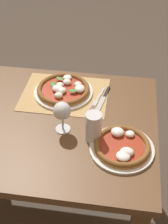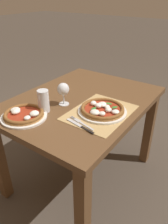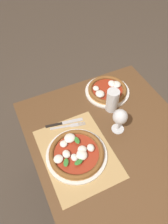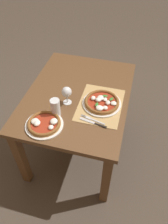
{
  "view_description": "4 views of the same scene",
  "coord_description": "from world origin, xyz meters",
  "px_view_note": "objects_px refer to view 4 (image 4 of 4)",
  "views": [
    {
      "loc": [
        -0.38,
        1.08,
        1.74
      ],
      "look_at": [
        -0.21,
        -0.05,
        0.77
      ],
      "focal_mm": 50.0,
      "sensor_mm": 36.0,
      "label": 1
    },
    {
      "loc": [
        -1.14,
        -0.82,
        1.43
      ],
      "look_at": [
        -0.19,
        -0.16,
        0.78
      ],
      "focal_mm": 35.0,
      "sensor_mm": 36.0,
      "label": 2
    },
    {
      "loc": [
        0.42,
        -0.41,
        1.75
      ],
      "look_at": [
        -0.28,
        -0.08,
        0.79
      ],
      "focal_mm": 35.0,
      "sensor_mm": 36.0,
      "label": 3
    },
    {
      "loc": [
        -1.34,
        -0.41,
        1.97
      ],
      "look_at": [
        -0.28,
        -0.13,
        0.83
      ],
      "focal_mm": 35.0,
      "sensor_mm": 36.0,
      "label": 4
    }
  ],
  "objects_px": {
    "fork": "(93,120)",
    "pizza_far": "(44,124)",
    "wine_glass": "(67,93)",
    "knife": "(93,123)",
    "pint_glass": "(56,108)",
    "pizza_near": "(102,102)"
  },
  "relations": [
    {
      "from": "wine_glass",
      "to": "pizza_near",
      "type": "bearing_deg",
      "value": -79.6
    },
    {
      "from": "wine_glass",
      "to": "knife",
      "type": "bearing_deg",
      "value": -122.83
    },
    {
      "from": "wine_glass",
      "to": "knife",
      "type": "relative_size",
      "value": 0.72
    },
    {
      "from": "wine_glass",
      "to": "fork",
      "type": "height_order",
      "value": "wine_glass"
    },
    {
      "from": "pizza_far",
      "to": "wine_glass",
      "type": "distance_m",
      "value": 0.3
    },
    {
      "from": "knife",
      "to": "pizza_near",
      "type": "bearing_deg",
      "value": -5.61
    },
    {
      "from": "wine_glass",
      "to": "pint_glass",
      "type": "xyz_separation_m",
      "value": [
        -0.15,
        0.04,
        -0.04
      ]
    },
    {
      "from": "fork",
      "to": "pizza_far",
      "type": "bearing_deg",
      "value": 113.52
    },
    {
      "from": "knife",
      "to": "wine_glass",
      "type": "bearing_deg",
      "value": 57.17
    },
    {
      "from": "pizza_far",
      "to": "knife",
      "type": "bearing_deg",
      "value": -71.55
    },
    {
      "from": "pizza_near",
      "to": "pint_glass",
      "type": "xyz_separation_m",
      "value": [
        -0.2,
        0.32,
        0.05
      ]
    },
    {
      "from": "pint_glass",
      "to": "knife",
      "type": "height_order",
      "value": "pint_glass"
    },
    {
      "from": "pizza_far",
      "to": "pint_glass",
      "type": "distance_m",
      "value": 0.15
    },
    {
      "from": "pizza_near",
      "to": "knife",
      "type": "bearing_deg",
      "value": 174.39
    },
    {
      "from": "pint_glass",
      "to": "pizza_near",
      "type": "bearing_deg",
      "value": -58.11
    },
    {
      "from": "pizza_near",
      "to": "pint_glass",
      "type": "height_order",
      "value": "pint_glass"
    },
    {
      "from": "pint_glass",
      "to": "fork",
      "type": "bearing_deg",
      "value": -87.37
    },
    {
      "from": "pizza_near",
      "to": "wine_glass",
      "type": "bearing_deg",
      "value": 100.4
    },
    {
      "from": "pizza_near",
      "to": "pizza_far",
      "type": "bearing_deg",
      "value": 132.15
    },
    {
      "from": "pizza_far",
      "to": "pint_glass",
      "type": "bearing_deg",
      "value": -19.15
    },
    {
      "from": "wine_glass",
      "to": "fork",
      "type": "relative_size",
      "value": 0.78
    },
    {
      "from": "pizza_far",
      "to": "wine_glass",
      "type": "height_order",
      "value": "wine_glass"
    }
  ]
}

